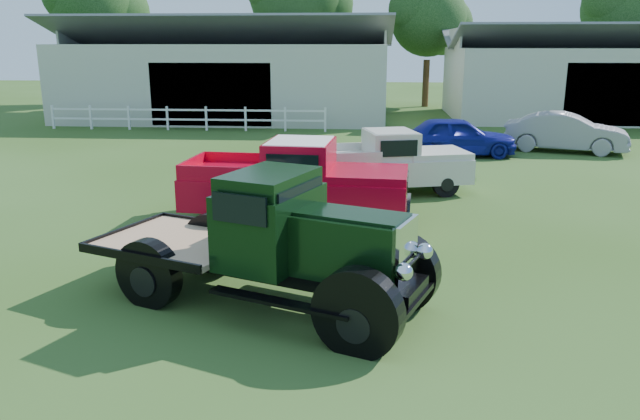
# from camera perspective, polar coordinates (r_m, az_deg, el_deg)

# --- Properties ---
(ground) EXTENTS (120.00, 120.00, 0.00)m
(ground) POSITION_cam_1_polar(r_m,az_deg,el_deg) (11.77, -1.43, -6.45)
(ground) COLOR #284610
(shed_left) EXTENTS (18.80, 10.20, 5.60)m
(shed_left) POSITION_cam_1_polar(r_m,az_deg,el_deg) (37.81, -8.19, 12.66)
(shed_left) COLOR beige
(shed_left) RESTS_ON ground
(shed_right) EXTENTS (16.80, 9.20, 5.20)m
(shed_right) POSITION_cam_1_polar(r_m,az_deg,el_deg) (40.05, 23.67, 11.42)
(shed_right) COLOR beige
(shed_right) RESTS_ON ground
(fence_rail) EXTENTS (14.20, 0.16, 1.20)m
(fence_rail) POSITION_cam_1_polar(r_m,az_deg,el_deg) (32.43, -12.08, 8.20)
(fence_rail) COLOR white
(fence_rail) RESTS_ON ground
(tree_a) EXTENTS (6.30, 6.30, 10.50)m
(tree_a) POSITION_cam_1_polar(r_m,az_deg,el_deg) (47.89, -19.85, 15.38)
(tree_a) COLOR black
(tree_a) RESTS_ON ground
(tree_b) EXTENTS (6.90, 6.90, 11.50)m
(tree_b) POSITION_cam_1_polar(r_m,az_deg,el_deg) (45.20, -2.18, 16.92)
(tree_b) COLOR black
(tree_b) RESTS_ON ground
(tree_c) EXTENTS (5.40, 5.40, 9.00)m
(tree_c) POSITION_cam_1_polar(r_m,az_deg,el_deg) (44.06, 9.82, 15.14)
(tree_c) COLOR black
(tree_c) RESTS_ON ground
(tree_d) EXTENTS (6.00, 6.00, 10.00)m
(tree_d) POSITION_cam_1_polar(r_m,az_deg,el_deg) (47.96, 25.91, 14.48)
(tree_d) COLOR black
(tree_d) RESTS_ON ground
(vintage_flatbed) EXTENTS (6.25, 4.28, 2.30)m
(vintage_flatbed) POSITION_cam_1_polar(r_m,az_deg,el_deg) (10.42, -5.07, -2.68)
(vintage_flatbed) COLOR black
(vintage_flatbed) RESTS_ON ground
(red_pickup) EXTENTS (5.79, 2.60, 2.06)m
(red_pickup) POSITION_cam_1_polar(r_m,az_deg,el_deg) (15.32, -2.23, 2.68)
(red_pickup) COLOR #BD0520
(red_pickup) RESTS_ON ground
(white_pickup) EXTENTS (5.25, 3.09, 1.81)m
(white_pickup) POSITION_cam_1_polar(r_m,az_deg,el_deg) (18.42, 6.12, 4.33)
(white_pickup) COLOR beige
(white_pickup) RESTS_ON ground
(misc_car_blue) EXTENTS (4.61, 2.13, 1.53)m
(misc_car_blue) POSITION_cam_1_polar(r_m,az_deg,el_deg) (25.04, 12.42, 6.59)
(misc_car_blue) COLOR navy
(misc_car_blue) RESTS_ON ground
(misc_car_grey) EXTENTS (5.03, 3.01, 1.57)m
(misc_car_grey) POSITION_cam_1_polar(r_m,az_deg,el_deg) (27.31, 21.55, 6.62)
(misc_car_grey) COLOR gray
(misc_car_grey) RESTS_ON ground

